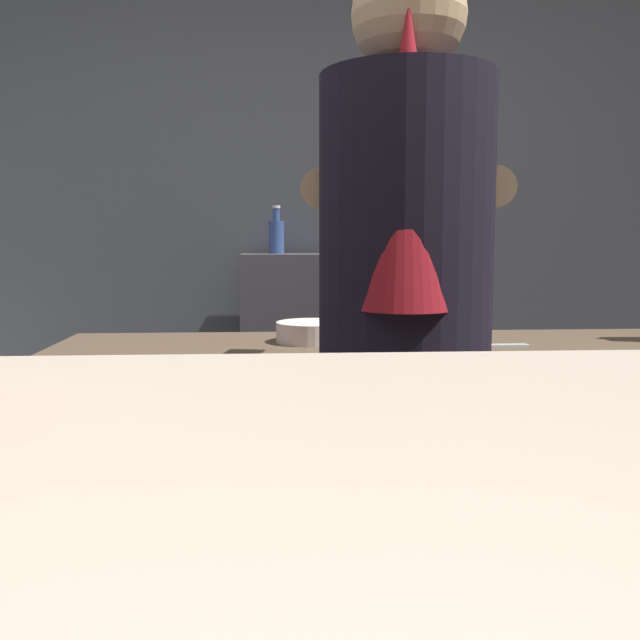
{
  "coord_description": "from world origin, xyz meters",
  "views": [
    {
      "loc": [
        -0.11,
        -1.27,
        1.16
      ],
      "look_at": [
        -0.07,
        -0.75,
        1.11
      ],
      "focal_mm": 39.39,
      "sensor_mm": 36.0,
      "label": 1
    }
  ],
  "objects_px": {
    "chefs_knife": "(483,346)",
    "bottle_soy": "(354,236)",
    "bartender": "(404,332)",
    "mixing_bowl": "(313,332)",
    "bottle_olive_oil": "(276,235)",
    "bottle_vinegar": "(407,236)"
  },
  "relations": [
    {
      "from": "chefs_knife",
      "to": "mixing_bowl",
      "type": "bearing_deg",
      "value": 162.74
    },
    {
      "from": "chefs_knife",
      "to": "bottle_soy",
      "type": "distance_m",
      "value": 1.54
    },
    {
      "from": "mixing_bowl",
      "to": "bottle_vinegar",
      "type": "xyz_separation_m",
      "value": [
        0.51,
        1.34,
        0.27
      ]
    },
    {
      "from": "bartender",
      "to": "bottle_vinegar",
      "type": "bearing_deg",
      "value": 0.59
    },
    {
      "from": "bartender",
      "to": "bottle_olive_oil",
      "type": "relative_size",
      "value": 7.74
    },
    {
      "from": "bartender",
      "to": "bottle_soy",
      "type": "xyz_separation_m",
      "value": [
        0.11,
        1.91,
        0.2
      ]
    },
    {
      "from": "bottle_soy",
      "to": "bottle_vinegar",
      "type": "relative_size",
      "value": 0.96
    },
    {
      "from": "mixing_bowl",
      "to": "bottle_vinegar",
      "type": "bearing_deg",
      "value": 69.23
    },
    {
      "from": "mixing_bowl",
      "to": "bottle_olive_oil",
      "type": "distance_m",
      "value": 1.39
    },
    {
      "from": "bottle_olive_oil",
      "to": "bottle_vinegar",
      "type": "height_order",
      "value": "bottle_olive_oil"
    },
    {
      "from": "mixing_bowl",
      "to": "bottle_vinegar",
      "type": "height_order",
      "value": "bottle_vinegar"
    },
    {
      "from": "mixing_bowl",
      "to": "bottle_soy",
      "type": "relative_size",
      "value": 0.99
    },
    {
      "from": "bartender",
      "to": "mixing_bowl",
      "type": "height_order",
      "value": "bartender"
    },
    {
      "from": "bottle_vinegar",
      "to": "chefs_knife",
      "type": "bearing_deg",
      "value": -92.85
    },
    {
      "from": "chefs_knife",
      "to": "bottle_vinegar",
      "type": "relative_size",
      "value": 1.13
    },
    {
      "from": "mixing_bowl",
      "to": "bottle_olive_oil",
      "type": "relative_size",
      "value": 0.92
    },
    {
      "from": "mixing_bowl",
      "to": "chefs_knife",
      "type": "relative_size",
      "value": 0.84
    },
    {
      "from": "mixing_bowl",
      "to": "bottle_vinegar",
      "type": "relative_size",
      "value": 0.94
    },
    {
      "from": "chefs_knife",
      "to": "bottle_vinegar",
      "type": "xyz_separation_m",
      "value": [
        0.07,
        1.47,
        0.29
      ]
    },
    {
      "from": "bottle_soy",
      "to": "bottle_vinegar",
      "type": "bearing_deg",
      "value": -9.06
    },
    {
      "from": "bottle_soy",
      "to": "bottle_olive_oil",
      "type": "bearing_deg",
      "value": -176.69
    },
    {
      "from": "mixing_bowl",
      "to": "chefs_knife",
      "type": "bearing_deg",
      "value": -16.56
    }
  ]
}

